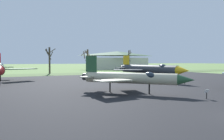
{
  "coord_description": "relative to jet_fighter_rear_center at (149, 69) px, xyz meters",
  "views": [
    {
      "loc": [
        -14.42,
        -8.38,
        3.81
      ],
      "look_at": [
        -2.23,
        16.83,
        2.67
      ],
      "focal_mm": 34.92,
      "sensor_mm": 36.0,
      "label": 1
    }
  ],
  "objects": [
    {
      "name": "asphalt_apron",
      "position": [
        -9.97,
        -7.63,
        -2.3
      ],
      "size": [
        86.06,
        60.49,
        0.05
      ],
      "primitive_type": "cube",
      "color": "black",
      "rests_on": "ground"
    },
    {
      "name": "grass_verge_strip",
      "position": [
        -9.97,
        28.61,
        -2.29
      ],
      "size": [
        146.06,
        12.0,
        0.06
      ],
      "primitive_type": "cube",
      "color": "#536A3A",
      "rests_on": "ground"
    },
    {
      "name": "jet_fighter_rear_center",
      "position": [
        0.0,
        0.0,
        0.0
      ],
      "size": [
        12.67,
        16.76,
        5.02
      ],
      "color": "#33383D",
      "rests_on": "ground"
    },
    {
      "name": "info_placard_rear_center",
      "position": [
        1.46,
        -7.71,
        -1.72
      ],
      "size": [
        0.61,
        0.26,
        0.93
      ],
      "color": "black",
      "rests_on": "ground"
    },
    {
      "name": "jet_fighter_rear_left",
      "position": [
        -25.55,
        9.32,
        0.18
      ],
      "size": [
        13.22,
        17.53,
        5.45
      ],
      "color": "#4C6B47",
      "rests_on": "ground"
    },
    {
      "name": "jet_fighter_rear_right",
      "position": [
        -11.27,
        -12.33,
        -0.46
      ],
      "size": [
        10.5,
        11.31,
        4.48
      ],
      "color": "#B7B293",
      "rests_on": "ground"
    },
    {
      "name": "info_placard_rear_right",
      "position": [
        -6.58,
        -18.93,
        -1.71
      ],
      "size": [
        0.49,
        0.27,
        1.01
      ],
      "color": "black",
      "rests_on": "ground"
    },
    {
      "name": "bare_tree_far_left",
      "position": [
        -12.75,
        33.41,
        2.16
      ],
      "size": [
        3.25,
        3.26,
        8.02
      ],
      "color": "#42382D",
      "rests_on": "ground"
    },
    {
      "name": "bare_tree_left_of_center",
      "position": [
        -0.9,
        32.83,
        2.03
      ],
      "size": [
        4.01,
        3.44,
        7.63
      ],
      "color": "brown",
      "rests_on": "ground"
    },
    {
      "name": "bare_tree_center",
      "position": [
        15.14,
        33.64,
        1.78
      ],
      "size": [
        2.64,
        2.66,
        7.95
      ],
      "color": "#42382D",
      "rests_on": "ground"
    },
    {
      "name": "visitor_building",
      "position": [
        23.37,
        58.73,
        1.81
      ],
      "size": [
        29.21,
        18.54,
        8.52
      ],
      "color": "beige",
      "rests_on": "ground"
    }
  ]
}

